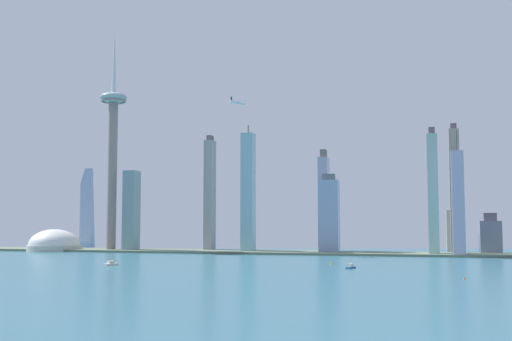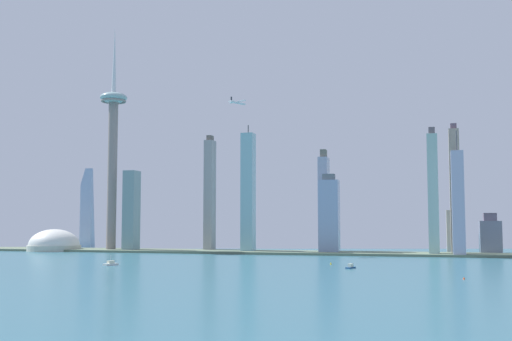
# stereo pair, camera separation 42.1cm
# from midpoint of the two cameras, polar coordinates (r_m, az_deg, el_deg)

# --- Properties ---
(ground_plane) EXTENTS (6000.00, 6000.00, 0.00)m
(ground_plane) POSITION_cam_midpoint_polar(r_m,az_deg,el_deg) (429.81, -13.31, -10.20)
(ground_plane) COLOR #316677
(waterfront_pier) EXTENTS (977.82, 75.39, 2.98)m
(waterfront_pier) POSITION_cam_midpoint_polar(r_m,az_deg,el_deg) (857.34, 1.71, -7.42)
(waterfront_pier) COLOR #5E705A
(waterfront_pier) RESTS_ON ground
(observation_tower) EXTENTS (39.89, 39.89, 334.09)m
(observation_tower) POSITION_cam_midpoint_polar(r_m,az_deg,el_deg) (952.29, -12.84, 2.87)
(observation_tower) COLOR gray
(observation_tower) RESTS_ON ground
(stadium_dome) EXTENTS (77.28, 77.28, 47.18)m
(stadium_dome) POSITION_cam_midpoint_polar(r_m,az_deg,el_deg) (978.02, -17.83, -6.51)
(stadium_dome) COLOR beige
(stadium_dome) RESTS_ON ground
(skyscraper_0) EXTENTS (12.99, 16.87, 162.62)m
(skyscraper_0) POSITION_cam_midpoint_polar(r_m,az_deg,el_deg) (825.06, 15.78, -2.00)
(skyscraper_0) COLOR #93B8B2
(skyscraper_0) RESTS_ON ground
(skyscraper_1) EXTENTS (18.71, 13.93, 62.22)m
(skyscraper_1) POSITION_cam_midpoint_polar(r_m,az_deg,el_deg) (1074.80, -17.40, -5.26)
(skyscraper_1) COLOR beige
(skyscraper_1) RESTS_ON ground
(skyscraper_2) EXTENTS (14.70, 23.89, 154.95)m
(skyscraper_2) POSITION_cam_midpoint_polar(r_m,az_deg,el_deg) (810.30, 17.87, -2.87)
(skyscraper_2) COLOR #A4AAC7
(skyscraper_2) RESTS_ON ground
(skyscraper_3) EXTENTS (26.57, 20.18, 106.64)m
(skyscraper_3) POSITION_cam_midpoint_polar(r_m,az_deg,el_deg) (847.59, 6.66, -4.09)
(skyscraper_3) COLOR #8BA0C4
(skyscraper_3) RESTS_ON ground
(skyscraper_4) EXTENTS (17.90, 19.12, 79.54)m
(skyscraper_4) POSITION_cam_midpoint_polar(r_m,az_deg,el_deg) (1009.74, -11.16, -4.87)
(skyscraper_4) COLOR beige
(skyscraper_4) RESTS_ON ground
(skyscraper_5) EXTENTS (16.99, 19.08, 177.69)m
(skyscraper_5) POSITION_cam_midpoint_polar(r_m,az_deg,el_deg) (871.77, -0.70, -2.02)
(skyscraper_5) COLOR #84B6C1
(skyscraper_5) RESTS_ON ground
(skyscraper_7) EXTENTS (27.02, 26.45, 54.14)m
(skyscraper_7) POSITION_cam_midpoint_polar(r_m,az_deg,el_deg) (878.61, 20.51, -5.59)
(skyscraper_7) COLOR slate
(skyscraper_7) RESTS_ON ground
(skyscraper_8) EXTENTS (12.22, 20.15, 168.90)m
(skyscraper_8) POSITION_cam_midpoint_polar(r_m,az_deg,el_deg) (918.00, -4.20, -2.20)
(skyscraper_8) COLOR gray
(skyscraper_8) RESTS_ON ground
(skyscraper_9) EXTENTS (12.89, 18.62, 58.39)m
(skyscraper_9) POSITION_cam_midpoint_polar(r_m,az_deg,el_deg) (893.80, 17.33, -5.33)
(skyscraper_9) COLOR beige
(skyscraper_9) RESTS_ON ground
(skyscraper_10) EXTENTS (19.66, 15.34, 134.00)m
(skyscraper_10) POSITION_cam_midpoint_polar(r_m,az_deg,el_deg) (1038.63, -14.98, -3.29)
(skyscraper_10) COLOR #8BA3CB
(skyscraper_10) RESTS_ON ground
(skyscraper_11) EXTENTS (13.03, 24.03, 143.42)m
(skyscraper_11) POSITION_cam_midpoint_polar(r_m,az_deg,el_deg) (880.41, 6.20, -2.98)
(skyscraper_11) COLOR #94A0BB
(skyscraper_11) RESTS_ON ground
(skyscraper_12) EXTENTS (17.96, 22.85, 116.44)m
(skyscraper_12) POSITION_cam_midpoint_polar(r_m,az_deg,el_deg) (926.81, -11.23, -3.63)
(skyscraper_12) COLOR gray
(skyscraper_12) RESTS_ON ground
(skyscraper_13) EXTENTS (12.82, 15.59, 170.00)m
(skyscraper_13) POSITION_cam_midpoint_polar(r_m,az_deg,el_deg) (849.77, 17.62, -1.75)
(skyscraper_13) COLOR #A19485
(skyscraper_13) RESTS_ON ground
(boat_1) EXTENTS (9.52, 17.10, 10.19)m
(boat_1) POSITION_cam_midpoint_polar(r_m,az_deg,el_deg) (634.92, -13.03, -8.24)
(boat_1) COLOR silver
(boat_1) RESTS_ON ground
(boat_2) EXTENTS (8.21, 13.76, 4.27)m
(boat_2) POSITION_cam_midpoint_polar(r_m,az_deg,el_deg) (586.21, 8.60, -8.62)
(boat_2) COLOR navy
(boat_2) RESTS_ON ground
(channel_buoy_0) EXTENTS (1.67, 1.67, 1.89)m
(channel_buoy_0) POSITION_cam_midpoint_polar(r_m,az_deg,el_deg) (494.15, 18.36, -9.24)
(channel_buoy_0) COLOR #E54C19
(channel_buoy_0) RESTS_ON ground
(channel_buoy_1) EXTENTS (1.69, 1.69, 2.88)m
(channel_buoy_1) POSITION_cam_midpoint_polar(r_m,az_deg,el_deg) (636.21, 6.82, -8.34)
(channel_buoy_1) COLOR yellow
(channel_buoy_1) RESTS_ON ground
(airplane) EXTENTS (27.19, 26.26, 8.13)m
(airplane) POSITION_cam_midpoint_polar(r_m,az_deg,el_deg) (844.89, -1.65, 6.18)
(airplane) COLOR silver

